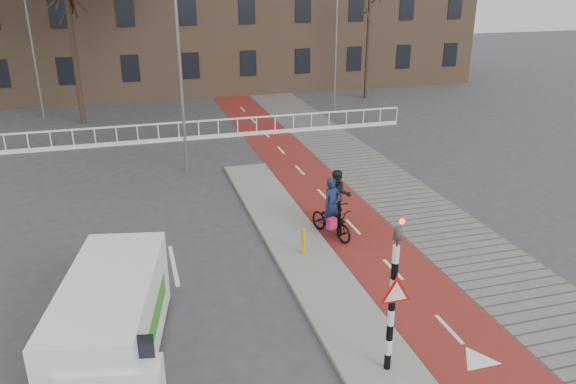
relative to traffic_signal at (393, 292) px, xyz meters
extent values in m
plane|color=#38383A|center=(0.60, 2.02, -1.99)|extent=(120.00, 120.00, 0.00)
cube|color=maroon|center=(2.10, 12.02, -1.98)|extent=(2.50, 60.00, 0.01)
cube|color=slate|center=(4.90, 12.02, -1.98)|extent=(3.00, 60.00, 0.01)
cube|color=gray|center=(-0.10, 6.02, -1.93)|extent=(1.80, 16.00, 0.12)
cylinder|color=black|center=(0.00, 0.02, -0.43)|extent=(0.14, 0.14, 2.88)
imported|color=black|center=(0.00, 0.02, 1.41)|extent=(0.13, 0.16, 0.80)
cylinder|color=#FF0C05|center=(0.00, -0.12, 1.59)|extent=(0.11, 0.02, 0.11)
cylinder|color=orange|center=(-0.13, 5.44, -1.47)|extent=(0.12, 0.12, 0.81)
imported|color=black|center=(1.15, 6.58, -1.48)|extent=(1.25, 2.00, 0.99)
imported|color=#14203F|center=(1.15, 6.58, -0.88)|extent=(0.73, 0.60, 1.73)
cube|color=#BB1A4D|center=(0.97, 6.06, -1.29)|extent=(0.32, 0.26, 0.34)
imported|color=black|center=(1.53, 7.03, -1.41)|extent=(0.96, 1.98, 1.15)
imported|color=black|center=(1.53, 7.03, -0.84)|extent=(1.01, 0.86, 1.80)
cube|color=white|center=(-5.49, 2.10, -0.94)|extent=(2.68, 4.82, 1.82)
cube|color=green|center=(-6.41, 2.10, -1.04)|extent=(0.59, 2.86, 0.55)
cube|color=green|center=(-4.57, 2.10, -1.04)|extent=(0.59, 2.86, 0.55)
cube|color=black|center=(-5.49, 0.17, -0.54)|extent=(1.62, 0.37, 0.90)
cylinder|color=black|center=(-5.95, 3.77, -1.67)|extent=(0.35, 0.67, 0.64)
cylinder|color=black|center=(-4.43, 3.46, -1.67)|extent=(0.35, 0.67, 0.64)
cube|color=silver|center=(-4.40, 19.02, -1.04)|extent=(28.00, 0.08, 0.08)
cube|color=silver|center=(-4.40, 19.02, -1.89)|extent=(28.00, 0.10, 0.20)
cube|color=#7F6047|center=(-2.40, 34.02, 4.01)|extent=(46.00, 10.00, 12.00)
cylinder|color=black|center=(-7.22, 24.12, 2.12)|extent=(0.28, 0.28, 8.23)
cylinder|color=black|center=(10.76, 26.04, 1.90)|extent=(0.24, 0.24, 7.78)
cylinder|color=slate|center=(-2.56, 14.26, 2.14)|extent=(0.12, 0.12, 8.25)
cylinder|color=slate|center=(-9.48, 25.84, 1.94)|extent=(0.12, 0.12, 7.86)
cylinder|color=slate|center=(7.52, 23.37, 1.78)|extent=(0.12, 0.12, 7.55)
camera|label=1|loc=(-4.69, -8.70, 5.92)|focal=35.00mm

